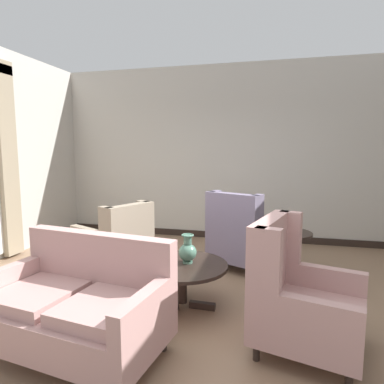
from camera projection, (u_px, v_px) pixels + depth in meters
The scene contains 10 objects.
ground at pixel (182, 313), 3.43m from camera, with size 9.00×9.00×0.00m, color #896B51.
wall_back at pixel (226, 153), 6.16m from camera, with size 6.59×0.08×3.22m, color #BCB7AD.
baseboard_back at pixel (225, 235), 6.30m from camera, with size 6.43×0.03×0.12m, color black.
coffee_table at pixel (182, 271), 3.53m from camera, with size 0.97×0.97×0.47m.
porcelain_vase at pixel (188, 251), 3.54m from camera, with size 0.19×0.19×0.31m.
settee at pixel (78, 306), 2.73m from camera, with size 1.58×1.03×0.95m.
armchair_near_window at pixel (240, 237), 4.68m from camera, with size 1.04×1.07×1.10m.
armchair_far_left at pixel (297, 296), 2.79m from camera, with size 1.02×1.03×1.10m.
armchair_near_sideboard at pixel (116, 242), 4.53m from camera, with size 1.14×1.04×0.98m.
side_table at pixel (287, 252), 4.13m from camera, with size 0.59×0.59×0.67m.
Camera 1 is at (0.89, -3.12, 1.68)m, focal length 31.00 mm.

